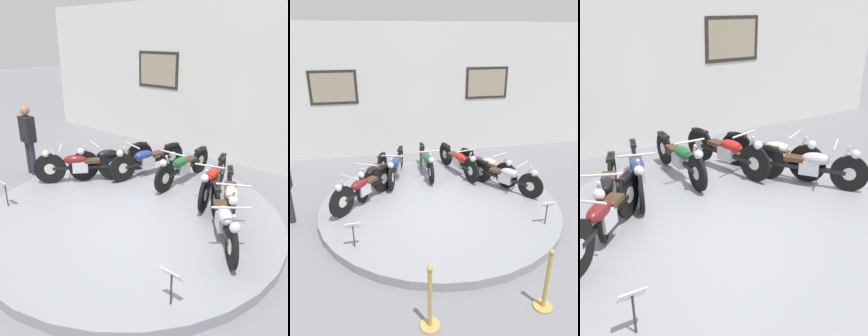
# 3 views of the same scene
# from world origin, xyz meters

# --- Properties ---
(ground_plane) EXTENTS (60.00, 60.00, 0.00)m
(ground_plane) POSITION_xyz_m (0.00, 0.00, 0.00)
(ground_plane) COLOR slate
(display_platform) EXTENTS (5.32, 5.32, 0.17)m
(display_platform) POSITION_xyz_m (0.00, 0.00, 0.09)
(display_platform) COLOR gray
(display_platform) RESTS_ON ground_plane
(back_wall) EXTENTS (14.00, 0.22, 4.04)m
(back_wall) POSITION_xyz_m (0.00, 3.92, 2.02)
(back_wall) COLOR silver
(back_wall) RESTS_ON ground_plane
(motorcycle_maroon) EXTENTS (1.39, 1.54, 0.81)m
(motorcycle_maroon) POSITION_xyz_m (-1.69, 0.25, 0.57)
(motorcycle_maroon) COLOR black
(motorcycle_maroon) RESTS_ON display_platform
(motorcycle_black) EXTENTS (0.80, 1.90, 0.81)m
(motorcycle_black) POSITION_xyz_m (-1.45, 0.94, 0.57)
(motorcycle_black) COLOR black
(motorcycle_black) RESTS_ON display_platform
(motorcycle_blue) EXTENTS (0.66, 1.93, 0.79)m
(motorcycle_blue) POSITION_xyz_m (-0.84, 1.45, 0.55)
(motorcycle_blue) COLOR black
(motorcycle_blue) RESTS_ON display_platform
(motorcycle_green) EXTENTS (0.54, 1.96, 0.78)m
(motorcycle_green) POSITION_xyz_m (-0.00, 1.64, 0.54)
(motorcycle_green) COLOR black
(motorcycle_green) RESTS_ON display_platform
(motorcycle_red) EXTENTS (0.66, 1.94, 0.80)m
(motorcycle_red) POSITION_xyz_m (0.84, 1.45, 0.56)
(motorcycle_red) COLOR black
(motorcycle_red) RESTS_ON display_platform
(motorcycle_cream) EXTENTS (0.99, 1.79, 0.80)m
(motorcycle_cream) POSITION_xyz_m (1.46, 0.94, 0.56)
(motorcycle_cream) COLOR black
(motorcycle_cream) RESTS_ON display_platform
(motorcycle_silver) EXTENTS (1.25, 1.58, 0.78)m
(motorcycle_silver) POSITION_xyz_m (1.69, 0.24, 0.54)
(motorcycle_silver) COLOR black
(motorcycle_silver) RESTS_ON display_platform
(info_placard_front_left) EXTENTS (0.26, 0.11, 0.51)m
(info_placard_front_left) POSITION_xyz_m (-1.87, -1.36, 0.54)
(info_placard_front_left) COLOR #333338
(info_placard_front_left) RESTS_ON display_platform
(info_placard_front_centre) EXTENTS (0.26, 0.11, 0.51)m
(info_placard_front_centre) POSITION_xyz_m (1.87, -1.36, 0.54)
(info_placard_front_centre) COLOR #333338
(info_placard_front_centre) RESTS_ON display_platform
(stanchion_post_left_of_entry) EXTENTS (0.28, 0.28, 1.02)m
(stanchion_post_left_of_entry) POSITION_xyz_m (-0.84, -3.19, 0.34)
(stanchion_post_left_of_entry) COLOR tan
(stanchion_post_left_of_entry) RESTS_ON ground_plane
(stanchion_post_right_of_entry) EXTENTS (0.28, 0.28, 1.02)m
(stanchion_post_right_of_entry) POSITION_xyz_m (0.84, -3.19, 0.34)
(stanchion_post_right_of_entry) COLOR tan
(stanchion_post_right_of_entry) RESTS_ON ground_plane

